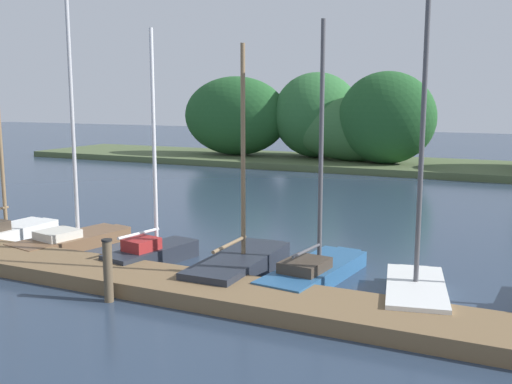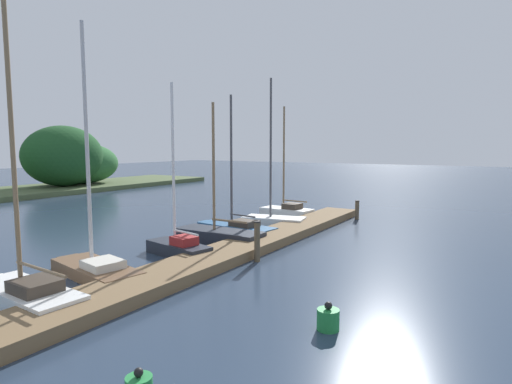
{
  "view_description": "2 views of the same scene",
  "coord_description": "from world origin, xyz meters",
  "px_view_note": "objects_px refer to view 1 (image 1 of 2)",
  "views": [
    {
      "loc": [
        8.13,
        1.6,
        4.38
      ],
      "look_at": [
        2.19,
        14.12,
        2.15
      ],
      "focal_mm": 41.02,
      "sensor_mm": 36.0,
      "label": 1
    },
    {
      "loc": [
        -12.16,
        3.76,
        3.94
      ],
      "look_at": [
        3.42,
        13.37,
        1.96
      ],
      "focal_mm": 30.05,
      "sensor_mm": 36.0,
      "label": 2
    }
  ],
  "objects_px": {
    "sailboat_1": "(2,229)",
    "sailboat_5": "(316,267)",
    "sailboat_3": "(153,249)",
    "sailboat_4": "(242,262)",
    "sailboat_6": "(416,286)",
    "sailboat_2": "(74,235)",
    "mooring_piling_1": "(108,270)"
  },
  "relations": [
    {
      "from": "sailboat_5",
      "to": "mooring_piling_1",
      "type": "bearing_deg",
      "value": 140.2
    },
    {
      "from": "sailboat_2",
      "to": "mooring_piling_1",
      "type": "bearing_deg",
      "value": -118.3
    },
    {
      "from": "sailboat_2",
      "to": "sailboat_3",
      "type": "bearing_deg",
      "value": -86.87
    },
    {
      "from": "sailboat_3",
      "to": "sailboat_4",
      "type": "xyz_separation_m",
      "value": [
        2.55,
        0.16,
        -0.07
      ]
    },
    {
      "from": "sailboat_2",
      "to": "sailboat_4",
      "type": "height_order",
      "value": "sailboat_2"
    },
    {
      "from": "sailboat_3",
      "to": "sailboat_4",
      "type": "bearing_deg",
      "value": -75.29
    },
    {
      "from": "sailboat_3",
      "to": "sailboat_6",
      "type": "distance_m",
      "value": 6.87
    },
    {
      "from": "sailboat_6",
      "to": "mooring_piling_1",
      "type": "distance_m",
      "value": 6.66
    },
    {
      "from": "sailboat_3",
      "to": "sailboat_6",
      "type": "height_order",
      "value": "sailboat_6"
    },
    {
      "from": "sailboat_2",
      "to": "sailboat_6",
      "type": "xyz_separation_m",
      "value": [
        10.04,
        -0.47,
        -0.01
      ]
    },
    {
      "from": "sailboat_6",
      "to": "sailboat_3",
      "type": "bearing_deg",
      "value": 77.98
    },
    {
      "from": "sailboat_3",
      "to": "sailboat_5",
      "type": "bearing_deg",
      "value": -72.24
    },
    {
      "from": "sailboat_3",
      "to": "mooring_piling_1",
      "type": "relative_size",
      "value": 4.4
    },
    {
      "from": "sailboat_5",
      "to": "mooring_piling_1",
      "type": "xyz_separation_m",
      "value": [
        -3.55,
        -3.37,
        0.38
      ]
    },
    {
      "from": "sailboat_2",
      "to": "mooring_piling_1",
      "type": "distance_m",
      "value": 5.21
    },
    {
      "from": "sailboat_2",
      "to": "sailboat_4",
      "type": "bearing_deg",
      "value": -81.71
    },
    {
      "from": "sailboat_1",
      "to": "sailboat_2",
      "type": "distance_m",
      "value": 2.47
    },
    {
      "from": "sailboat_4",
      "to": "sailboat_6",
      "type": "bearing_deg",
      "value": -93.28
    },
    {
      "from": "sailboat_6",
      "to": "mooring_piling_1",
      "type": "bearing_deg",
      "value": 103.37
    },
    {
      "from": "sailboat_1",
      "to": "sailboat_5",
      "type": "bearing_deg",
      "value": -83.43
    },
    {
      "from": "sailboat_3",
      "to": "sailboat_6",
      "type": "bearing_deg",
      "value": -79.12
    },
    {
      "from": "sailboat_4",
      "to": "mooring_piling_1",
      "type": "bearing_deg",
      "value": 149.7
    },
    {
      "from": "sailboat_1",
      "to": "sailboat_3",
      "type": "distance_m",
      "value": 5.59
    },
    {
      "from": "sailboat_3",
      "to": "sailboat_6",
      "type": "xyz_separation_m",
      "value": [
        6.87,
        -0.02,
        -0.02
      ]
    },
    {
      "from": "sailboat_2",
      "to": "mooring_piling_1",
      "type": "height_order",
      "value": "sailboat_2"
    },
    {
      "from": "sailboat_4",
      "to": "sailboat_5",
      "type": "xyz_separation_m",
      "value": [
        1.84,
        0.35,
        -0.0
      ]
    },
    {
      "from": "sailboat_2",
      "to": "sailboat_3",
      "type": "relative_size",
      "value": 1.22
    },
    {
      "from": "sailboat_1",
      "to": "sailboat_3",
      "type": "relative_size",
      "value": 1.3
    },
    {
      "from": "sailboat_2",
      "to": "sailboat_5",
      "type": "height_order",
      "value": "sailboat_2"
    },
    {
      "from": "sailboat_1",
      "to": "sailboat_6",
      "type": "xyz_separation_m",
      "value": [
        12.46,
        0.0,
        -0.05
      ]
    },
    {
      "from": "sailboat_3",
      "to": "mooring_piling_1",
      "type": "bearing_deg",
      "value": -152.45
    },
    {
      "from": "sailboat_3",
      "to": "sailboat_4",
      "type": "distance_m",
      "value": 2.56
    }
  ]
}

